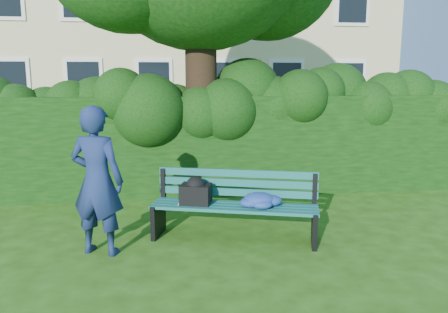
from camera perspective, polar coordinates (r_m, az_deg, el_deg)
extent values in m
plane|color=#284B0D|center=(6.23, 0.76, -9.61)|extent=(80.00, 80.00, 0.00)
cube|color=white|center=(16.59, -26.11, 8.76)|extent=(1.30, 0.08, 1.60)
cube|color=black|center=(16.55, -26.16, 8.75)|extent=(1.05, 0.04, 1.35)
cube|color=white|center=(16.01, -17.83, 9.28)|extent=(1.30, 0.08, 1.60)
cube|color=black|center=(15.97, -17.86, 9.28)|extent=(1.05, 0.04, 1.35)
cube|color=white|center=(15.78, -9.10, 9.63)|extent=(1.30, 0.08, 1.60)
cube|color=black|center=(15.74, -9.10, 9.63)|extent=(1.05, 0.04, 1.35)
cube|color=white|center=(15.91, -0.30, 9.76)|extent=(1.30, 0.08, 1.60)
cube|color=black|center=(15.88, -0.29, 9.76)|extent=(1.05, 0.04, 1.35)
cube|color=white|center=(16.40, 8.16, 9.67)|extent=(1.30, 0.08, 1.60)
cube|color=black|center=(16.36, 8.20, 9.67)|extent=(1.05, 0.04, 1.35)
cube|color=white|center=(17.21, 15.97, 9.40)|extent=(1.30, 0.08, 1.60)
cube|color=black|center=(17.18, 16.03, 9.40)|extent=(1.05, 0.04, 1.35)
cube|color=white|center=(16.14, -0.31, 19.75)|extent=(1.30, 0.08, 1.60)
cube|color=black|center=(16.10, -0.29, 19.77)|extent=(1.05, 0.04, 1.35)
cube|color=white|center=(16.62, 8.41, 19.37)|extent=(1.30, 0.08, 1.60)
cube|color=black|center=(16.58, 8.45, 19.39)|extent=(1.05, 0.04, 1.35)
cube|color=white|center=(17.42, 16.44, 18.64)|extent=(1.30, 0.08, 1.60)
cube|color=black|center=(17.39, 16.50, 18.66)|extent=(1.05, 0.04, 1.35)
cube|color=black|center=(8.14, -1.53, 1.62)|extent=(10.00, 1.00, 1.80)
cylinder|color=black|center=(7.97, -3.02, 11.23)|extent=(0.56, 0.56, 4.52)
cube|color=#0D4243|center=(5.58, 1.07, -7.11)|extent=(2.11, 0.74, 0.04)
cube|color=#0D4243|center=(5.70, 1.24, -6.76)|extent=(2.11, 0.74, 0.04)
cube|color=#0D4243|center=(5.81, 1.41, -6.42)|extent=(2.11, 0.74, 0.04)
cube|color=#0D4243|center=(5.92, 1.57, -6.09)|extent=(2.11, 0.74, 0.04)
cube|color=#0D4243|center=(5.96, 1.69, -4.68)|extent=(2.09, 0.68, 0.10)
cube|color=#0D4243|center=(5.94, 1.71, -3.44)|extent=(2.09, 0.68, 0.10)
cube|color=#0D4243|center=(5.92, 1.73, -2.19)|extent=(2.09, 0.68, 0.10)
cube|color=black|center=(6.05, -8.57, -8.14)|extent=(0.20, 0.50, 0.44)
cube|color=black|center=(6.17, -7.94, -3.60)|extent=(0.08, 0.08, 0.45)
cube|color=black|center=(5.94, -8.77, -6.27)|extent=(0.18, 0.42, 0.05)
cube|color=black|center=(5.78, 11.70, -9.12)|extent=(0.20, 0.50, 0.44)
cube|color=black|center=(5.90, 11.76, -4.34)|extent=(0.08, 0.08, 0.45)
cube|color=black|center=(5.66, 11.80, -7.18)|extent=(0.18, 0.42, 0.05)
cube|color=white|center=(5.82, -5.00, -6.12)|extent=(0.21, 0.18, 0.02)
cube|color=black|center=(5.80, -3.71, -4.91)|extent=(0.46, 0.39, 0.26)
imported|color=navy|center=(5.42, -16.24, -3.08)|extent=(0.77, 0.64, 1.81)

